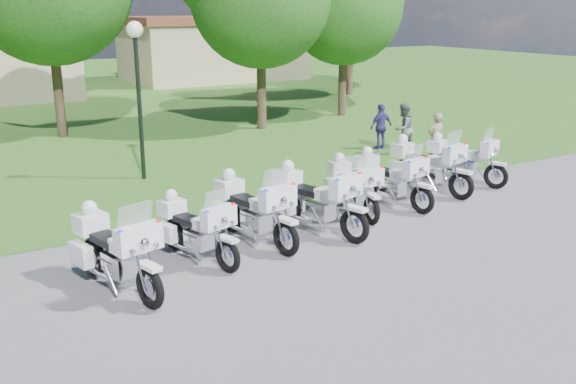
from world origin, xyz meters
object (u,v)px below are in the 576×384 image
motorcycle_7 (461,159)px  bystander_b (403,129)px  motorcycle_2 (252,208)px  bystander_c (381,127)px  motorcycle_4 (352,185)px  bystander_a (435,138)px  motorcycle_5 (390,177)px  motorcycle_0 (115,249)px  lamp_post (137,62)px  motorcycle_3 (315,198)px  motorcycle_6 (426,164)px  motorcycle_1 (195,227)px

motorcycle_7 → bystander_b: bystander_b is taller
motorcycle_2 → bystander_c: (8.00, 5.69, 0.05)m
motorcycle_2 → motorcycle_4: motorcycle_2 is taller
bystander_a → motorcycle_5: bearing=41.8°
motorcycle_0 → motorcycle_4: size_ratio=1.09×
motorcycle_7 → lamp_post: lamp_post is taller
bystander_c → bystander_a: bearing=89.8°
motorcycle_3 → motorcycle_6: 4.38m
motorcycle_1 → bystander_c: bearing=-162.5°
motorcycle_1 → motorcycle_2: motorcycle_2 is taller
motorcycle_4 → lamp_post: (-3.24, 5.51, 2.61)m
bystander_a → lamp_post: bearing=-10.2°
motorcycle_3 → lamp_post: 6.90m
motorcycle_1 → lamp_post: (1.13, 6.34, 2.63)m
bystander_a → motorcycle_2: bearing=30.0°
motorcycle_0 → motorcycle_6: motorcycle_6 is taller
motorcycle_4 → motorcycle_3: bearing=33.9°
lamp_post → bystander_c: 8.65m
motorcycle_3 → motorcycle_4: 1.64m
motorcycle_0 → bystander_c: motorcycle_0 is taller
motorcycle_0 → bystander_b: (11.23, 5.53, 0.13)m
motorcycle_7 → motorcycle_2: bearing=-11.1°
lamp_post → bystander_a: size_ratio=2.76×
motorcycle_6 → motorcycle_3: bearing=2.7°
motorcycle_1 → bystander_b: bearing=-167.3°
motorcycle_1 → bystander_a: size_ratio=1.42×
motorcycle_6 → motorcycle_1: bearing=-1.8°
motorcycle_1 → motorcycle_6: bearing=175.1°
motorcycle_4 → motorcycle_6: 2.77m
motorcycle_6 → bystander_a: 3.30m
motorcycle_0 → motorcycle_6: 9.01m
motorcycle_4 → motorcycle_2: bearing=20.3°
motorcycle_4 → bystander_c: motorcycle_4 is taller
motorcycle_7 → motorcycle_0: bearing=-9.3°
motorcycle_6 → bystander_b: (2.41, 3.72, 0.12)m
motorcycle_4 → motorcycle_7: (4.18, 0.59, 0.02)m
motorcycle_5 → motorcycle_6: motorcycle_6 is taller
motorcycle_5 → motorcycle_0: bearing=1.0°
motorcycle_1 → bystander_a: bystander_a is taller
motorcycle_4 → motorcycle_5: bearing=-169.0°
motorcycle_4 → motorcycle_5: (1.15, 0.02, 0.02)m
lamp_post → motorcycle_0: bearing=-112.4°
motorcycle_2 → motorcycle_7: bearing=179.4°
motorcycle_4 → lamp_post: size_ratio=0.54×
motorcycle_1 → motorcycle_6: size_ratio=0.88×
bystander_a → bystander_c: size_ratio=1.01×
motorcycle_0 → lamp_post: 7.88m
motorcycle_0 → motorcycle_4: motorcycle_0 is taller
motorcycle_0 → motorcycle_1: (1.71, 0.55, -0.08)m
motorcycle_1 → motorcycle_7: 8.67m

